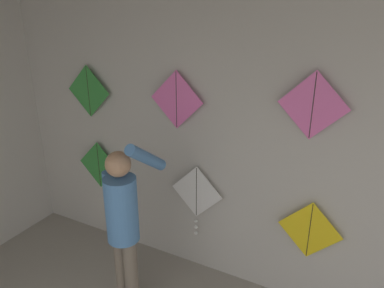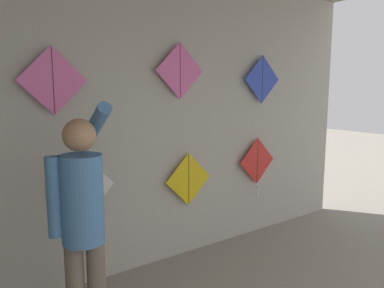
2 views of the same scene
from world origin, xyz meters
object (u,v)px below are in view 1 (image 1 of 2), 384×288
Objects in this scene: kite_1 at (197,196)px; kite_6 at (313,106)px; kite_4 at (89,91)px; shopkeeper at (123,220)px; kite_5 at (177,100)px; kite_2 at (310,230)px; kite_0 at (99,165)px.

kite_1 is 1.41m from kite_6.
kite_6 reaches higher than kite_4.
shopkeeper is 3.04× the size of kite_5.
kite_5 is at bearing 180.00° from kite_6.
kite_1 is 1.07m from kite_2.
kite_2 is (1.07, 0.00, -0.05)m from kite_1.
kite_5 is (-1.28, 0.00, 0.97)m from kite_2.
shopkeeper is at bearing -110.66° from kite_1.
kite_5 is 1.00× the size of kite_6.
kite_5 is at bearing 180.00° from kite_2.
shopkeeper is 3.04× the size of kite_2.
shopkeeper is 1.14m from kite_5.
kite_6 is at bearing 0.06° from kite_1.
kite_0 is at bearing 0.00° from kite_4.
kite_4 is at bearing 180.00° from kite_0.
kite_5 is at bearing 179.71° from kite_1.
kite_0 is 1.20m from kite_1.
kite_6 is (-0.10, 0.00, 1.07)m from kite_2.
shopkeeper is at bearing -95.93° from kite_5.
kite_2 is (1.35, 0.76, -0.12)m from shopkeeper.
shopkeeper is 2.19× the size of kite_1.
kite_6 is at bearing 46.71° from shopkeeper.
kite_4 is at bearing 157.35° from shopkeeper.
kite_0 is (-0.92, 0.76, -0.01)m from shopkeeper.
kite_4 is at bearing 180.00° from kite_6.
kite_0 is at bearing 180.00° from kite_5.
shopkeeper is 0.81m from kite_1.
kite_6 is (2.21, 0.00, 0.14)m from kite_4.
kite_5 reaches higher than kite_4.
kite_1 is 1.39× the size of kite_6.
kite_0 is 1.00× the size of kite_5.
kite_2 is 2.49m from kite_4.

